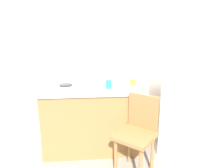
# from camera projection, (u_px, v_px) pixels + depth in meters

# --- Properties ---
(back_wall) EXTENTS (4.80, 0.10, 2.69)m
(back_wall) POSITION_uv_depth(u_px,v_px,m) (115.00, 49.00, 2.76)
(back_wall) COLOR white
(back_wall) RESTS_ON ground_plane
(cabinet_base) EXTENTS (1.27, 0.60, 0.83)m
(cabinet_base) POSITION_uv_depth(u_px,v_px,m) (94.00, 119.00, 2.61)
(cabinet_base) COLOR #A87542
(cabinet_base) RESTS_ON ground_plane
(countertop) EXTENTS (1.31, 0.64, 0.04)m
(countertop) POSITION_uv_depth(u_px,v_px,m) (93.00, 89.00, 2.51)
(countertop) COLOR #B7B7BC
(countertop) RESTS_ON cabinet_base
(faucet) EXTENTS (0.02, 0.02, 0.27)m
(faucet) POSITION_uv_depth(u_px,v_px,m) (83.00, 74.00, 2.70)
(faucet) COLOR #B7B7BC
(faucet) RESTS_ON countertop
(refrigerator) EXTENTS (0.60, 0.57, 1.22)m
(refrigerator) POSITION_uv_depth(u_px,v_px,m) (174.00, 103.00, 2.68)
(refrigerator) COLOR silver
(refrigerator) RESTS_ON ground_plane
(chair) EXTENTS (0.56, 0.56, 0.89)m
(chair) POSITION_uv_depth(u_px,v_px,m) (138.00, 131.00, 2.11)
(chair) COLOR #A87542
(chair) RESTS_ON ground_plane
(dish_tray) EXTENTS (0.28, 0.20, 0.05)m
(dish_tray) POSITION_uv_depth(u_px,v_px,m) (90.00, 85.00, 2.52)
(dish_tray) COLOR white
(dish_tray) RESTS_ON countertop
(hotplate) EXTENTS (0.17, 0.17, 0.02)m
(hotplate) POSITION_uv_depth(u_px,v_px,m) (66.00, 85.00, 2.58)
(hotplate) COLOR #2D2D2D
(hotplate) RESTS_ON countertop
(cup_white) EXTENTS (0.07, 0.07, 0.08)m
(cup_white) POSITION_uv_depth(u_px,v_px,m) (99.00, 87.00, 2.34)
(cup_white) COLOR white
(cup_white) RESTS_ON countertop
(cup_teal) EXTENTS (0.07, 0.07, 0.11)m
(cup_teal) POSITION_uv_depth(u_px,v_px,m) (109.00, 84.00, 2.44)
(cup_teal) COLOR teal
(cup_teal) RESTS_ON countertop
(cup_yellow) EXTENTS (0.08, 0.08, 0.08)m
(cup_yellow) POSITION_uv_depth(u_px,v_px,m) (133.00, 82.00, 2.60)
(cup_yellow) COLOR yellow
(cup_yellow) RESTS_ON countertop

